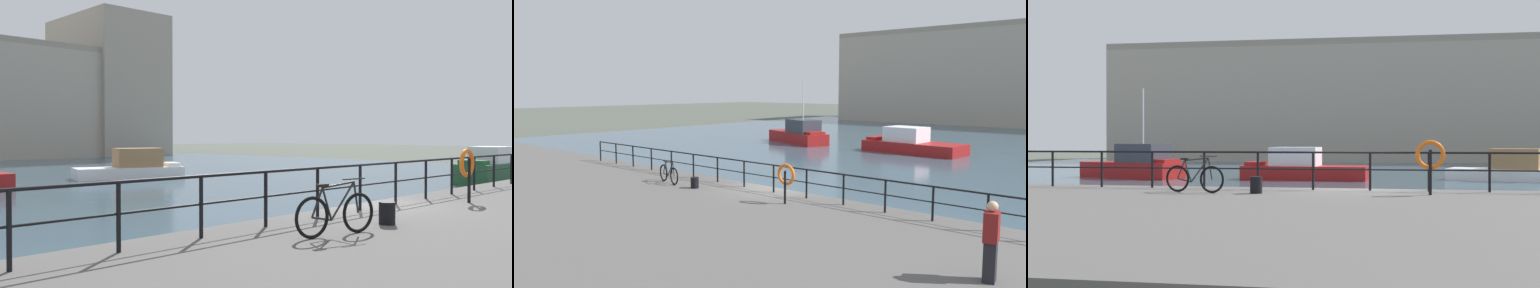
% 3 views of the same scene
% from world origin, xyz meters
% --- Properties ---
extents(ground_plane, '(240.00, 240.00, 0.00)m').
position_xyz_m(ground_plane, '(0.00, 0.00, 0.00)').
color(ground_plane, '#4C5147').
extents(moored_small_launch, '(7.22, 4.44, 1.94)m').
position_xyz_m(moored_small_launch, '(7.77, 22.66, 0.74)').
color(moored_small_launch, white).
rests_on(moored_small_launch, water_basin).
extents(moored_white_yacht, '(7.06, 2.30, 2.13)m').
position_xyz_m(moored_white_yacht, '(21.03, 4.63, 0.81)').
color(moored_white_yacht, '#23512D').
rests_on(moored_white_yacht, water_basin).
extents(quay_railing, '(23.86, 0.07, 1.08)m').
position_xyz_m(quay_railing, '(-0.21, -0.75, 1.81)').
color(quay_railing, black).
rests_on(quay_railing, quay_promenade).
extents(parked_bicycle, '(1.74, 0.44, 0.98)m').
position_xyz_m(parked_bicycle, '(-3.98, -2.25, 1.47)').
color(parked_bicycle, black).
rests_on(parked_bicycle, quay_promenade).
extents(mooring_bollard, '(0.32, 0.32, 0.44)m').
position_xyz_m(mooring_bollard, '(-2.30, -2.24, 1.30)').
color(mooring_bollard, black).
rests_on(mooring_bollard, quay_promenade).
extents(life_ring_stand, '(0.75, 0.16, 1.40)m').
position_xyz_m(life_ring_stand, '(2.16, -1.90, 2.05)').
color(life_ring_stand, black).
rests_on(life_ring_stand, quay_promenade).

